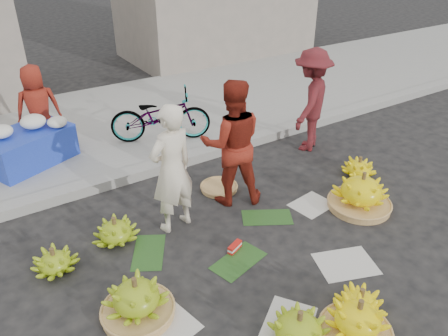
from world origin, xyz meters
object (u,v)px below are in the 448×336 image
banana_bunch_4 (361,192)px  bicycle (160,116)px  banana_bunch_0 (137,299)px  flower_table (28,145)px  vendor_cream (172,169)px

banana_bunch_4 → bicycle: bicycle is taller
banana_bunch_0 → flower_table: size_ratio=0.48×
bicycle → banana_bunch_0: bearing=174.5°
vendor_cream → flower_table: (-1.20, 2.53, -0.40)m
flower_table → bicycle: 2.11m
banana_bunch_4 → bicycle: (-1.41, 3.17, 0.32)m
banana_bunch_4 → flower_table: (-3.48, 3.52, 0.18)m
banana_bunch_0 → flower_table: (-0.21, 3.64, 0.21)m
vendor_cream → bicycle: (0.88, 2.18, -0.26)m
banana_bunch_4 → vendor_cream: 2.56m
flower_table → bicycle: size_ratio=0.87×
banana_bunch_0 → banana_bunch_4: bearing=2.1°
banana_bunch_0 → bicycle: bearing=60.6°
banana_bunch_4 → flower_table: size_ratio=0.62×
banana_bunch_0 → banana_bunch_4: banana_bunch_4 is taller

